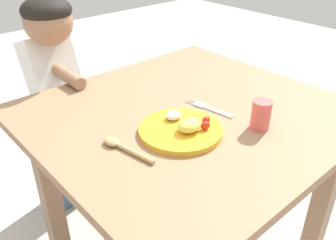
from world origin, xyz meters
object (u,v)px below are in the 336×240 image
plate (182,129)px  person (56,99)px  drinking_cup (261,115)px  spoon (120,145)px  fork (210,109)px

plate → person: bearing=96.0°
drinking_cup → person: bearing=107.7°
plate → spoon: (-0.19, 0.06, -0.00)m
drinking_cup → person: (-0.28, 0.87, -0.18)m
plate → spoon: plate is taller
fork → spoon: (-0.37, 0.01, 0.01)m
fork → drinking_cup: (0.03, -0.18, 0.04)m
plate → fork: size_ratio=1.33×
spoon → drinking_cup: bearing=-126.7°
fork → person: person is taller
spoon → drinking_cup: 0.44m
spoon → plate: bearing=-116.7°
fork → person: bearing=13.0°
fork → spoon: 0.37m
plate → fork: bearing=14.3°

